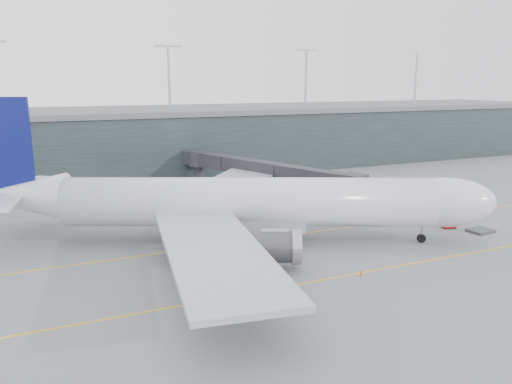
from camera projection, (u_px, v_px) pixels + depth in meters
name	position (u px, v px, depth m)	size (l,w,h in m)	color
ground	(223.00, 235.00, 71.43)	(320.00, 320.00, 0.00)	#525256
taxiline_a	(233.00, 243.00, 67.85)	(160.00, 0.25, 0.02)	gold
taxiline_b	(287.00, 286.00, 53.56)	(160.00, 0.25, 0.02)	gold
taxiline_lead_main	(211.00, 202.00, 91.27)	(0.25, 60.00, 0.02)	gold
terminal	(141.00, 140.00, 121.61)	(240.00, 36.00, 29.00)	#1C2727
main_aircraft	(245.00, 203.00, 67.18)	(66.64, 61.39, 19.61)	silver
jet_bridge	(257.00, 166.00, 98.60)	(20.48, 44.00, 7.04)	#29282D
gse_cart	(449.00, 223.00, 74.75)	(2.24, 1.71, 1.36)	red
baggage_dolly	(480.00, 230.00, 73.00)	(3.43, 2.75, 0.34)	#36353A
uld_a	(161.00, 216.00, 78.54)	(2.23, 2.04, 1.64)	#3E3E43
uld_b	(195.00, 212.00, 80.36)	(2.22, 1.96, 1.71)	#3E3E43
uld_c	(209.00, 213.00, 80.28)	(1.80, 1.45, 1.60)	#3E3E43
cone_nose	(433.00, 220.00, 78.22)	(0.40, 0.40, 0.64)	#D14E0B
cone_wing_stbd	(361.00, 273.00, 56.46)	(0.40, 0.40, 0.64)	#DE460C
cone_wing_port	(265.00, 210.00, 84.09)	(0.45, 0.45, 0.71)	#DD410C
cone_tail	(177.00, 268.00, 57.93)	(0.43, 0.43, 0.69)	#CB4E0B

